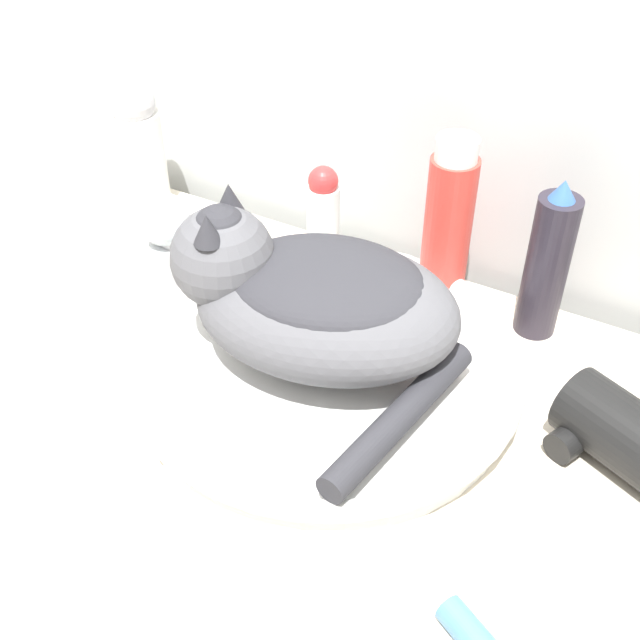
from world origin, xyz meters
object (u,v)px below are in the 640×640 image
shampoo_bottle_tall (448,226)px  hairspray_can_black (547,264)px  faucet (173,238)px  deodorant_stick (323,215)px  lotion_bottle_white (139,145)px  cat (312,297)px

shampoo_bottle_tall → hairspray_can_black: 0.12m
faucet → shampoo_bottle_tall: (0.27, 0.15, 0.02)m
faucet → deodorant_stick: faucet is taller
shampoo_bottle_tall → lotion_bottle_white: 0.44m
cat → lotion_bottle_white: size_ratio=1.71×
cat → deodorant_stick: size_ratio=2.32×
shampoo_bottle_tall → hairspray_can_black: shampoo_bottle_tall is taller
cat → hairspray_can_black: 0.27m
shampoo_bottle_tall → deodorant_stick: bearing=-180.0°
lotion_bottle_white → hairspray_can_black: bearing=0.0°
faucet → shampoo_bottle_tall: bearing=39.5°
shampoo_bottle_tall → lotion_bottle_white: bearing=-180.0°
faucet → cat: bearing=-2.0°
shampoo_bottle_tall → cat: bearing=-107.6°
faucet → shampoo_bottle_tall: 0.31m
cat → faucet: bearing=-26.9°
lotion_bottle_white → deodorant_stick: size_ratio=1.36×
cat → lotion_bottle_white: 0.43m
cat → hairspray_can_black: cat is taller
hairspray_can_black → shampoo_bottle_tall: bearing=180.0°
faucet → hairspray_can_black: (0.39, 0.15, 0.01)m
shampoo_bottle_tall → lotion_bottle_white: size_ratio=1.16×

